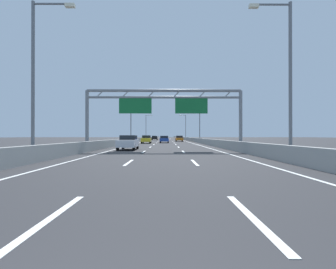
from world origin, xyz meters
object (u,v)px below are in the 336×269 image
yellow_car (146,139)px  blue_car (164,139)px  streetlamp_left_mid (132,118)px  black_car (155,138)px  streetlamp_right_mid (199,118)px  streetlamp_left_far (147,125)px  orange_car (179,139)px  streetlamp_right_near (286,70)px  white_car (128,142)px  streetlamp_left_near (37,70)px  streetlamp_right_far (185,126)px  red_car (166,138)px  sign_gantry (164,104)px

yellow_car → blue_car: (3.38, 3.72, -0.04)m
streetlamp_left_mid → black_car: streetlamp_left_mid is taller
blue_car → streetlamp_right_mid: bearing=29.7°
streetlamp_left_far → blue_car: bearing=-80.8°
orange_car → black_car: orange_car is taller
streetlamp_left_far → yellow_car: bearing=-85.4°
streetlamp_right_near → white_car: size_ratio=2.30×
yellow_car → orange_car: (7.04, 15.01, -0.03)m
black_car → streetlamp_left_near: bearing=-93.2°
streetlamp_right_mid → streetlamp_right_far: size_ratio=1.00×
streetlamp_left_far → streetlamp_right_far: size_ratio=1.00×
streetlamp_right_mid → black_car: 29.72m
yellow_car → orange_car: yellow_car is taller
streetlamp_left_near → streetlamp_right_far: same height
streetlamp_left_far → white_car: 69.95m
white_car → black_car: white_car is taller
streetlamp_left_near → red_car: 81.07m
streetlamp_right_near → yellow_car: bearing=108.9°
sign_gantry → streetlamp_right_near: 13.38m
sign_gantry → yellow_car: size_ratio=3.90×
sign_gantry → orange_car: sign_gantry is taller
streetlamp_left_mid → yellow_car: bearing=-64.3°
streetlamp_left_near → black_car: (3.75, 67.44, -4.65)m
sign_gantry → black_car: 56.64m
streetlamp_left_mid → white_car: bearing=-82.7°
orange_car → yellow_car: bearing=-115.1°
streetlamp_left_near → streetlamp_left_mid: bearing=90.0°
streetlamp_left_far → streetlamp_left_mid: bearing=-90.0°
streetlamp_left_mid → black_car: (3.75, 27.14, -4.65)m
sign_gantry → orange_car: bearing=84.5°
yellow_car → black_car: bearing=90.2°
white_car → blue_car: bearing=82.0°
streetlamp_left_far → streetlamp_right_mid: bearing=-69.7°
streetlamp_right_far → black_car: bearing=-130.3°
orange_car → sign_gantry: bearing=-95.5°
streetlamp_left_near → streetlamp_left_far: 80.61m
black_car → blue_car: bearing=-83.6°
streetlamp_left_mid → streetlamp_left_far: bearing=90.0°
streetlamp_left_near → streetlamp_left_far: bearing=90.0°
streetlamp_right_near → black_car: (-11.18, 67.44, -4.65)m
streetlamp_right_near → red_car: size_ratio=2.25×
streetlamp_left_near → orange_car: (10.93, 47.22, -4.65)m
streetlamp_left_far → white_car: streetlamp_left_far is taller
streetlamp_left_near → blue_car: bearing=78.6°
streetlamp_left_far → streetlamp_right_far: 14.93m
streetlamp_right_far → red_car: 8.82m
white_car → streetlamp_left_far: bearing=93.1°
white_car → streetlamp_right_mid: bearing=69.2°
red_car → streetlamp_left_mid: bearing=-100.5°
streetlamp_right_mid → yellow_car: bearing=-143.7°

